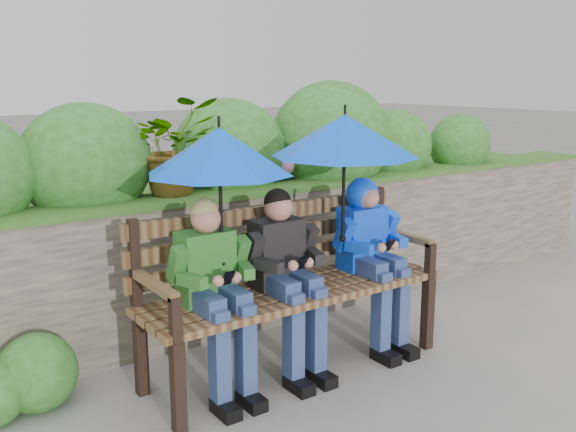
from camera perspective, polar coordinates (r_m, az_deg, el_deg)
ground at (r=4.35m, az=0.77°, el=-12.55°), size 60.00×60.00×0.00m
garden_backdrop at (r=5.42m, az=-10.09°, el=-0.71°), size 8.00×2.83×1.83m
park_bench at (r=4.06m, az=-0.07°, el=-5.34°), size 1.99×0.58×1.05m
boy_left at (r=3.68m, az=-6.57°, el=-6.15°), size 0.47×0.55×1.16m
boy_middle at (r=3.93m, az=-0.17°, el=-4.84°), size 0.48×0.55×1.17m
boy_right at (r=4.35m, az=7.37°, el=-2.67°), size 0.47×0.57×1.17m
umbrella_left at (r=3.57m, az=-6.11°, el=5.76°), size 0.84×0.84×0.86m
umbrella_right at (r=4.06m, az=5.05°, el=7.11°), size 0.93×0.93×0.88m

